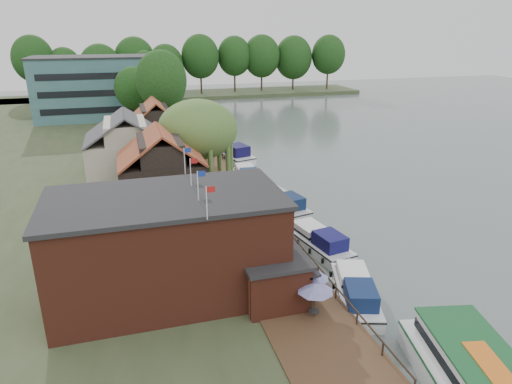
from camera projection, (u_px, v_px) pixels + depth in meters
ground at (367, 267)px, 37.41m from camera, size 260.00×260.00×0.00m
land_bank at (36, 171)px, 60.93m from camera, size 50.00×140.00×1.00m
quay_deck at (242, 220)px, 43.97m from camera, size 6.00×50.00×0.10m
quay_rail at (267, 211)px, 44.98m from camera, size 0.20×49.00×1.00m
pub at (197, 242)px, 31.24m from camera, size 20.00×11.00×7.30m
hotel_block at (100, 87)px, 92.39m from camera, size 25.40×12.40×12.30m
cottage_a at (162, 172)px, 44.31m from camera, size 8.60×7.60×8.50m
cottage_b at (127, 150)px, 52.55m from camera, size 9.60×8.60×8.50m
cottage_c at (156, 132)px, 61.73m from camera, size 7.60×7.60×8.50m
willow at (198, 147)px, 49.69m from camera, size 8.60×8.60×10.43m
umbrella_0 at (315, 300)px, 28.80m from camera, size 2.32×2.32×2.38m
umbrella_1 at (314, 287)px, 30.30m from camera, size 1.97×1.97×2.38m
umbrella_2 at (282, 258)px, 34.04m from camera, size 1.99×1.99×2.38m
umbrella_3 at (280, 240)px, 36.92m from camera, size 2.45×2.45×2.38m
umbrella_4 at (261, 224)px, 39.87m from camera, size 1.98×1.98×2.38m
umbrella_5 at (256, 213)px, 42.37m from camera, size 2.17×2.17×2.38m
umbrella_6 at (247, 207)px, 43.72m from camera, size 2.17×2.17×2.38m
cruiser_0 at (356, 288)px, 32.37m from camera, size 5.56×9.53×2.17m
cruiser_1 at (318, 238)px, 40.01m from camera, size 4.54×9.53×2.19m
cruiser_2 at (281, 201)px, 48.57m from camera, size 4.93×9.84×2.26m
cruiser_3 at (247, 175)px, 57.02m from camera, size 3.82×9.65×2.27m
cruiser_4 at (231, 151)px, 67.40m from camera, size 6.18×11.38×2.67m
swan at (464, 384)px, 24.83m from camera, size 0.44×0.44×0.44m
bank_tree_0 at (163, 98)px, 71.16m from camera, size 7.83×7.83×14.45m
bank_tree_1 at (164, 97)px, 78.43m from camera, size 7.46×7.46×12.41m
bank_tree_2 at (134, 97)px, 84.08m from camera, size 6.74×6.74×10.94m
bank_tree_3 at (144, 82)px, 102.58m from camera, size 6.52×6.52×11.93m
bank_tree_4 at (139, 80)px, 110.93m from camera, size 6.02×6.02×11.25m
bank_tree_5 at (146, 75)px, 117.97m from camera, size 6.69×6.69×12.13m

